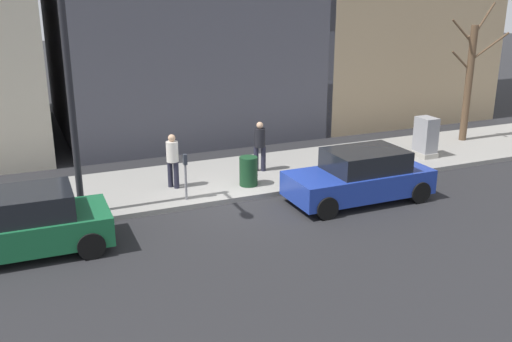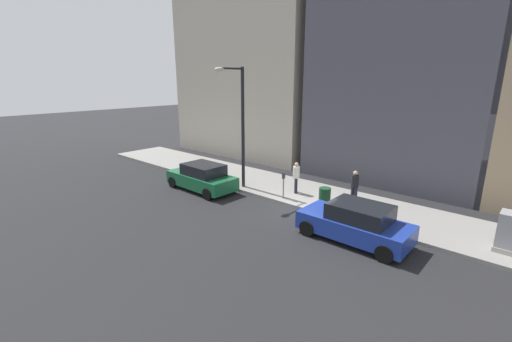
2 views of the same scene
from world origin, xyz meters
name	(u,v)px [view 1 (image 1 of 2)]	position (x,y,z in m)	size (l,w,h in m)	color
ground_plane	(239,202)	(0.00, 0.00, 0.00)	(120.00, 120.00, 0.00)	#232326
sidewalk	(216,180)	(2.00, 0.00, 0.07)	(4.00, 36.00, 0.15)	gray
parked_car_blue	(360,177)	(-1.25, -3.27, 0.74)	(1.93, 4.20, 1.52)	#1E389E
parked_car_green	(18,225)	(-1.12, 5.94, 0.74)	(1.99, 4.23, 1.52)	#196038
parking_meter	(185,172)	(0.45, 1.46, 0.98)	(0.14, 0.10, 1.35)	slate
utility_box	(426,138)	(1.30, -7.72, 0.85)	(0.83, 0.60, 1.43)	#A8A399
streetlamp	(69,70)	(0.28, 4.35, 4.02)	(1.97, 0.32, 6.50)	black
bare_tree	(469,79)	(2.59, -10.70, 2.57)	(0.75, 2.24, 5.31)	brown
trash_bin	(249,171)	(0.90, -0.67, 0.60)	(0.56, 0.56, 0.90)	#14381E
pedestrian_near_meter	(260,143)	(2.10, -1.58, 1.09)	(0.36, 0.38, 1.66)	#1E1E2D
pedestrian_midblock	(173,158)	(1.62, 1.50, 1.09)	(0.36, 0.36, 1.66)	#1E1E2D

